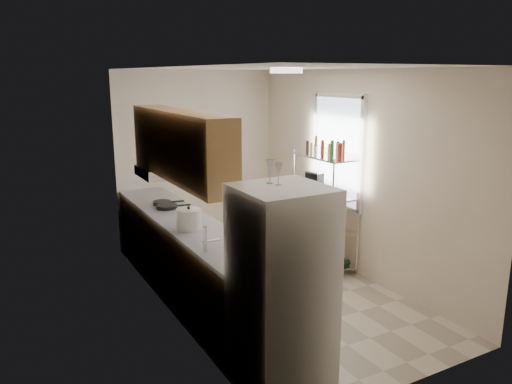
% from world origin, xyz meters
% --- Properties ---
extents(room, '(2.52, 4.42, 2.62)m').
position_xyz_m(room, '(0.00, 0.00, 1.30)').
color(room, beige).
rests_on(room, ground).
extents(counter_run, '(0.63, 3.51, 0.90)m').
position_xyz_m(counter_run, '(-0.92, 0.44, 0.45)').
color(counter_run, tan).
rests_on(counter_run, ground).
extents(upper_cabinets, '(0.33, 2.20, 0.72)m').
position_xyz_m(upper_cabinets, '(-1.05, 0.10, 1.81)').
color(upper_cabinets, tan).
rests_on(upper_cabinets, room).
extents(range_hood, '(0.50, 0.60, 0.12)m').
position_xyz_m(range_hood, '(-1.00, 0.90, 1.39)').
color(range_hood, '#B7BABC').
rests_on(range_hood, room).
extents(window, '(0.06, 1.00, 1.46)m').
position_xyz_m(window, '(1.23, 0.35, 1.55)').
color(window, white).
rests_on(window, room).
extents(bakers_rack, '(0.45, 0.90, 1.73)m').
position_xyz_m(bakers_rack, '(1.00, 0.30, 1.11)').
color(bakers_rack, silver).
rests_on(bakers_rack, ground).
extents(ceiling_dome, '(0.34, 0.34, 0.05)m').
position_xyz_m(ceiling_dome, '(0.00, -0.30, 2.57)').
color(ceiling_dome, white).
rests_on(ceiling_dome, room).
extents(refrigerator, '(0.70, 0.70, 1.69)m').
position_xyz_m(refrigerator, '(-0.87, -1.64, 0.84)').
color(refrigerator, white).
rests_on(refrigerator, ground).
extents(wine_glass_a, '(0.07, 0.07, 0.19)m').
position_xyz_m(wine_glass_a, '(-0.90, -1.49, 1.79)').
color(wine_glass_a, silver).
rests_on(wine_glass_a, refrigerator).
extents(wine_glass_b, '(0.06, 0.06, 0.17)m').
position_xyz_m(wine_glass_b, '(-0.87, -1.58, 1.78)').
color(wine_glass_b, silver).
rests_on(wine_glass_b, refrigerator).
extents(rice_cooker, '(0.27, 0.27, 0.22)m').
position_xyz_m(rice_cooker, '(-0.99, 0.06, 1.01)').
color(rice_cooker, silver).
rests_on(rice_cooker, counter_run).
extents(frying_pan_large, '(0.31, 0.31, 0.05)m').
position_xyz_m(frying_pan_large, '(-0.93, 0.98, 0.92)').
color(frying_pan_large, black).
rests_on(frying_pan_large, counter_run).
extents(frying_pan_small, '(0.26, 0.26, 0.05)m').
position_xyz_m(frying_pan_small, '(-0.92, 1.19, 0.92)').
color(frying_pan_small, black).
rests_on(frying_pan_small, counter_run).
extents(cutting_board, '(0.35, 0.43, 0.03)m').
position_xyz_m(cutting_board, '(0.97, 0.28, 1.02)').
color(cutting_board, tan).
rests_on(cutting_board, bakers_rack).
extents(espresso_machine, '(0.19, 0.24, 0.25)m').
position_xyz_m(espresso_machine, '(1.01, 0.55, 1.14)').
color(espresso_machine, black).
rests_on(espresso_machine, bakers_rack).
extents(storage_bag, '(0.13, 0.16, 0.16)m').
position_xyz_m(storage_bag, '(0.95, 0.45, 0.64)').
color(storage_bag, '#AA1420').
rests_on(storage_bag, bakers_rack).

